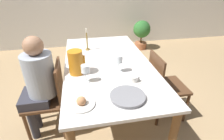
{
  "coord_description": "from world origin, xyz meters",
  "views": [
    {
      "loc": [
        -0.29,
        -1.8,
        1.68
      ],
      "look_at": [
        0.0,
        -0.28,
        0.82
      ],
      "focal_mm": 28.0,
      "sensor_mm": 36.0,
      "label": 1
    }
  ],
  "objects_px": {
    "chair_person_side": "(50,97)",
    "serving_tray": "(128,97)",
    "teacup_near_person": "(134,79)",
    "red_pitcher": "(76,62)",
    "wine_glass_juice": "(85,70)",
    "bread_plate": "(81,103)",
    "person_seated": "(38,81)",
    "chair_opposite": "(163,85)",
    "potted_plant": "(142,32)",
    "wine_glass_water": "(119,60)",
    "candlestick_tall": "(87,42)"
  },
  "relations": [
    {
      "from": "chair_opposite",
      "to": "person_seated",
      "type": "xyz_separation_m",
      "value": [
        -1.44,
        -0.0,
        0.23
      ]
    },
    {
      "from": "potted_plant",
      "to": "serving_tray",
      "type": "bearing_deg",
      "value": -112.06
    },
    {
      "from": "person_seated",
      "to": "red_pitcher",
      "type": "xyz_separation_m",
      "value": [
        0.41,
        -0.04,
        0.2
      ]
    },
    {
      "from": "chair_person_side",
      "to": "wine_glass_water",
      "type": "distance_m",
      "value": 0.88
    },
    {
      "from": "person_seated",
      "to": "serving_tray",
      "type": "relative_size",
      "value": 3.99
    },
    {
      "from": "teacup_near_person",
      "to": "candlestick_tall",
      "type": "height_order",
      "value": "candlestick_tall"
    },
    {
      "from": "person_seated",
      "to": "wine_glass_juice",
      "type": "height_order",
      "value": "person_seated"
    },
    {
      "from": "teacup_near_person",
      "to": "candlestick_tall",
      "type": "bearing_deg",
      "value": 113.22
    },
    {
      "from": "candlestick_tall",
      "to": "potted_plant",
      "type": "bearing_deg",
      "value": 51.14
    },
    {
      "from": "wine_glass_water",
      "to": "teacup_near_person",
      "type": "xyz_separation_m",
      "value": [
        0.1,
        -0.22,
        -0.11
      ]
    },
    {
      "from": "person_seated",
      "to": "wine_glass_juice",
      "type": "xyz_separation_m",
      "value": [
        0.49,
        -0.22,
        0.2
      ]
    },
    {
      "from": "wine_glass_juice",
      "to": "candlestick_tall",
      "type": "relative_size",
      "value": 0.6
    },
    {
      "from": "wine_glass_juice",
      "to": "bread_plate",
      "type": "distance_m",
      "value": 0.36
    },
    {
      "from": "wine_glass_juice",
      "to": "potted_plant",
      "type": "relative_size",
      "value": 0.25
    },
    {
      "from": "chair_opposite",
      "to": "red_pitcher",
      "type": "height_order",
      "value": "red_pitcher"
    },
    {
      "from": "teacup_near_person",
      "to": "potted_plant",
      "type": "bearing_deg",
      "value": 68.56
    },
    {
      "from": "wine_glass_water",
      "to": "bread_plate",
      "type": "xyz_separation_m",
      "value": [
        -0.41,
        -0.47,
        -0.12
      ]
    },
    {
      "from": "wine_glass_juice",
      "to": "bread_plate",
      "type": "relative_size",
      "value": 0.81
    },
    {
      "from": "teacup_near_person",
      "to": "serving_tray",
      "type": "xyz_separation_m",
      "value": [
        -0.13,
        -0.23,
        -0.01
      ]
    },
    {
      "from": "person_seated",
      "to": "bread_plate",
      "type": "bearing_deg",
      "value": -141.82
    },
    {
      "from": "wine_glass_water",
      "to": "chair_opposite",
      "type": "bearing_deg",
      "value": 8.38
    },
    {
      "from": "teacup_near_person",
      "to": "chair_opposite",
      "type": "bearing_deg",
      "value": 31.85
    },
    {
      "from": "chair_person_side",
      "to": "serving_tray",
      "type": "height_order",
      "value": "chair_person_side"
    },
    {
      "from": "red_pitcher",
      "to": "wine_glass_juice",
      "type": "distance_m",
      "value": 0.2
    },
    {
      "from": "chair_person_side",
      "to": "serving_tray",
      "type": "bearing_deg",
      "value": -127.17
    },
    {
      "from": "serving_tray",
      "to": "candlestick_tall",
      "type": "distance_m",
      "value": 1.15
    },
    {
      "from": "chair_person_side",
      "to": "red_pitcher",
      "type": "relative_size",
      "value": 3.52
    },
    {
      "from": "teacup_near_person",
      "to": "serving_tray",
      "type": "bearing_deg",
      "value": -118.71
    },
    {
      "from": "red_pitcher",
      "to": "wine_glass_water",
      "type": "distance_m",
      "value": 0.44
    },
    {
      "from": "teacup_near_person",
      "to": "serving_tray",
      "type": "relative_size",
      "value": 0.45
    },
    {
      "from": "chair_opposite",
      "to": "bread_plate",
      "type": "distance_m",
      "value": 1.19
    },
    {
      "from": "person_seated",
      "to": "teacup_near_person",
      "type": "height_order",
      "value": "person_seated"
    },
    {
      "from": "potted_plant",
      "to": "red_pitcher",
      "type": "bearing_deg",
      "value": -123.48
    },
    {
      "from": "chair_opposite",
      "to": "potted_plant",
      "type": "relative_size",
      "value": 1.24
    },
    {
      "from": "person_seated",
      "to": "potted_plant",
      "type": "distance_m",
      "value": 3.08
    },
    {
      "from": "wine_glass_juice",
      "to": "serving_tray",
      "type": "bearing_deg",
      "value": -45.04
    },
    {
      "from": "chair_opposite",
      "to": "teacup_near_person",
      "type": "xyz_separation_m",
      "value": [
        -0.5,
        -0.31,
        0.32
      ]
    },
    {
      "from": "serving_tray",
      "to": "bread_plate",
      "type": "height_order",
      "value": "bread_plate"
    },
    {
      "from": "red_pitcher",
      "to": "person_seated",
      "type": "bearing_deg",
      "value": 174.81
    },
    {
      "from": "chair_person_side",
      "to": "wine_glass_water",
      "type": "bearing_deg",
      "value": -97.46
    },
    {
      "from": "teacup_near_person",
      "to": "chair_person_side",
      "type": "bearing_deg",
      "value": 159.55
    },
    {
      "from": "person_seated",
      "to": "chair_person_side",
      "type": "bearing_deg",
      "value": -80.36
    },
    {
      "from": "wine_glass_water",
      "to": "teacup_near_person",
      "type": "bearing_deg",
      "value": -65.5
    },
    {
      "from": "chair_person_side",
      "to": "teacup_near_person",
      "type": "height_order",
      "value": "chair_person_side"
    },
    {
      "from": "chair_person_side",
      "to": "person_seated",
      "type": "relative_size",
      "value": 0.74
    },
    {
      "from": "wine_glass_juice",
      "to": "potted_plant",
      "type": "xyz_separation_m",
      "value": [
        1.49,
        2.56,
        -0.47
      ]
    },
    {
      "from": "person_seated",
      "to": "candlestick_tall",
      "type": "bearing_deg",
      "value": -44.05
    },
    {
      "from": "person_seated",
      "to": "bread_plate",
      "type": "xyz_separation_m",
      "value": [
        0.44,
        -0.55,
        0.09
      ]
    },
    {
      "from": "teacup_near_person",
      "to": "serving_tray",
      "type": "height_order",
      "value": "teacup_near_person"
    },
    {
      "from": "red_pitcher",
      "to": "wine_glass_water",
      "type": "height_order",
      "value": "red_pitcher"
    }
  ]
}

